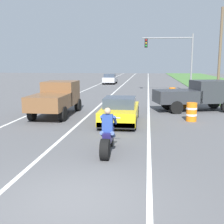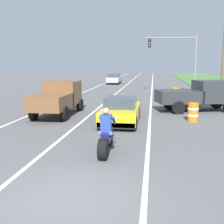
# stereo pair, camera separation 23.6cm
# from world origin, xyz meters

# --- Properties ---
(ground_plane) EXTENTS (160.00, 160.00, 0.00)m
(ground_plane) POSITION_xyz_m (0.00, 0.00, 0.00)
(ground_plane) COLOR #565659
(lane_stripe_left_solid) EXTENTS (0.14, 120.00, 0.01)m
(lane_stripe_left_solid) POSITION_xyz_m (-5.40, 20.00, 0.00)
(lane_stripe_left_solid) COLOR white
(lane_stripe_left_solid) RESTS_ON ground
(lane_stripe_right_solid) EXTENTS (0.14, 120.00, 0.01)m
(lane_stripe_right_solid) POSITION_xyz_m (1.80, 20.00, 0.00)
(lane_stripe_right_solid) COLOR white
(lane_stripe_right_solid) RESTS_ON ground
(lane_stripe_centre_dashed) EXTENTS (0.14, 120.00, 0.01)m
(lane_stripe_centre_dashed) POSITION_xyz_m (-1.80, 20.00, 0.00)
(lane_stripe_centre_dashed) COLOR white
(lane_stripe_centre_dashed) RESTS_ON ground
(motorcycle_with_rider) EXTENTS (0.70, 2.21, 1.62)m
(motorcycle_with_rider) POSITION_xyz_m (0.38, 3.44, 0.59)
(motorcycle_with_rider) COLOR black
(motorcycle_with_rider) RESTS_ON ground
(sports_car_yellow) EXTENTS (1.84, 4.30, 1.37)m
(sports_car_yellow) POSITION_xyz_m (0.30, 8.65, 0.63)
(sports_car_yellow) COLOR yellow
(sports_car_yellow) RESTS_ON ground
(pickup_truck_left_lane_brown) EXTENTS (2.02, 4.80, 1.98)m
(pickup_truck_left_lane_brown) POSITION_xyz_m (-3.65, 10.30, 1.11)
(pickup_truck_left_lane_brown) COLOR brown
(pickup_truck_left_lane_brown) RESTS_ON ground
(pickup_truck_right_shoulder_dark_grey) EXTENTS (5.14, 3.14, 1.98)m
(pickup_truck_right_shoulder_dark_grey) POSITION_xyz_m (4.83, 13.01, 1.11)
(pickup_truck_right_shoulder_dark_grey) COLOR #2D3035
(pickup_truck_right_shoulder_dark_grey) RESTS_ON ground
(traffic_light_mast_near) EXTENTS (5.15, 0.34, 6.00)m
(traffic_light_mast_near) POSITION_xyz_m (4.50, 24.31, 4.03)
(traffic_light_mast_near) COLOR gray
(traffic_light_mast_near) RESTS_ON ground
(utility_pole_roadside) EXTENTS (0.24, 0.24, 7.99)m
(utility_pole_roadside) POSITION_xyz_m (8.15, 21.43, 3.99)
(utility_pole_roadside) COLOR brown
(utility_pole_roadside) RESTS_ON ground
(construction_barrel_nearest) EXTENTS (0.58, 0.58, 1.00)m
(construction_barrel_nearest) POSITION_xyz_m (4.08, 9.57, 0.50)
(construction_barrel_nearest) COLOR orange
(construction_barrel_nearest) RESTS_ON ground
(construction_barrel_mid) EXTENTS (0.58, 0.58, 1.00)m
(construction_barrel_mid) POSITION_xyz_m (4.19, 14.12, 0.50)
(construction_barrel_mid) COLOR orange
(construction_barrel_mid) RESTS_ON ground
(construction_barrel_far) EXTENTS (0.58, 0.58, 1.00)m
(construction_barrel_far) POSITION_xyz_m (3.83, 19.04, 0.50)
(construction_barrel_far) COLOR orange
(construction_barrel_far) RESTS_ON ground
(distant_car_far_ahead) EXTENTS (1.80, 4.00, 1.50)m
(distant_car_far_ahead) POSITION_xyz_m (-3.84, 36.09, 0.77)
(distant_car_far_ahead) COLOR #B2B2B7
(distant_car_far_ahead) RESTS_ON ground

